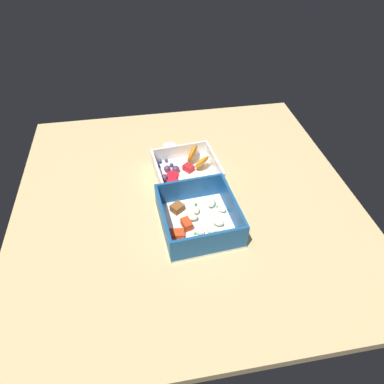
% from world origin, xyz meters
% --- Properties ---
extents(table_surface, '(0.80, 0.80, 0.02)m').
position_xyz_m(table_surface, '(0.00, 0.00, 0.01)').
color(table_surface, tan).
rests_on(table_surface, ground).
extents(pasta_container, '(0.18, 0.17, 0.06)m').
position_xyz_m(pasta_container, '(-0.09, -0.01, 0.04)').
color(pasta_container, white).
rests_on(pasta_container, table_surface).
extents(fruit_bowl, '(0.16, 0.17, 0.06)m').
position_xyz_m(fruit_bowl, '(0.08, -0.01, 0.04)').
color(fruit_bowl, white).
rests_on(fruit_bowl, table_surface).
extents(paper_cup_liner, '(0.04, 0.04, 0.02)m').
position_xyz_m(paper_cup_liner, '(0.19, 0.02, 0.03)').
color(paper_cup_liner, white).
rests_on(paper_cup_liner, table_surface).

